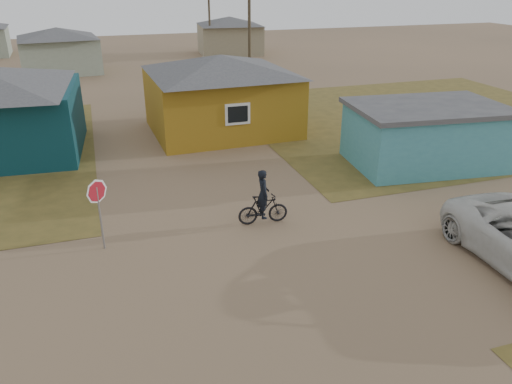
% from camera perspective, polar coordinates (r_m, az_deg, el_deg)
% --- Properties ---
extents(ground, '(120.00, 120.00, 0.00)m').
position_cam_1_polar(ground, '(13.60, 0.65, -10.35)').
color(ground, '#80654A').
extents(grass_ne, '(20.00, 18.00, 0.00)m').
position_cam_1_polar(grass_ne, '(30.46, 18.30, 8.12)').
color(grass_ne, brown).
rests_on(grass_ne, ground).
extents(house_yellow, '(7.72, 6.76, 3.90)m').
position_cam_1_polar(house_yellow, '(26.02, -4.00, 11.27)').
color(house_yellow, '#8F6616').
rests_on(house_yellow, ground).
extents(shed_turquoise, '(6.71, 4.93, 2.60)m').
position_cam_1_polar(shed_turquoise, '(22.50, 18.75, 6.22)').
color(shed_turquoise, teal).
rests_on(shed_turquoise, ground).
extents(house_pale_west, '(7.04, 6.15, 3.60)m').
position_cam_1_polar(house_pale_west, '(45.10, -21.57, 14.89)').
color(house_pale_west, gray).
rests_on(house_pale_west, ground).
extents(house_beige_east, '(6.95, 6.05, 3.60)m').
position_cam_1_polar(house_beige_east, '(52.77, -3.01, 17.52)').
color(house_beige_east, gray).
rests_on(house_beige_east, ground).
extents(utility_pole_near, '(1.40, 0.20, 8.00)m').
position_cam_1_polar(utility_pole_near, '(34.37, -0.76, 17.99)').
color(utility_pole_near, '#433828').
rests_on(utility_pole_near, ground).
extents(utility_pole_far, '(1.40, 0.20, 8.00)m').
position_cam_1_polar(utility_pole_far, '(50.03, -5.37, 19.73)').
color(utility_pole_far, '#433828').
rests_on(utility_pole_far, ground).
extents(stop_sign, '(0.71, 0.26, 2.25)m').
position_cam_1_polar(stop_sign, '(15.10, -17.64, -0.67)').
color(stop_sign, gray).
rests_on(stop_sign, ground).
extents(cyclist, '(1.70, 0.63, 1.89)m').
position_cam_1_polar(cyclist, '(16.31, 0.81, -1.41)').
color(cyclist, black).
rests_on(cyclist, ground).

